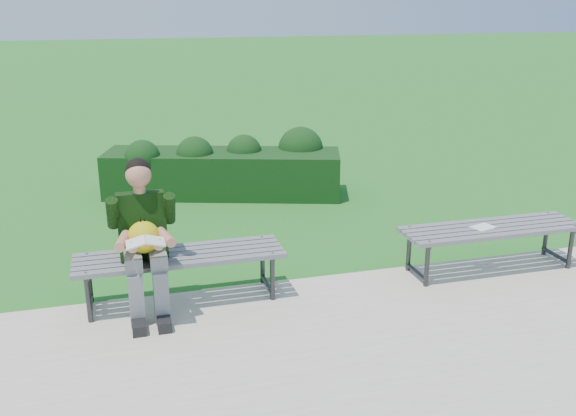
# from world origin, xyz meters

# --- Properties ---
(ground) EXTENTS (80.00, 80.00, 0.00)m
(ground) POSITION_xyz_m (0.00, 0.00, 0.00)
(ground) COLOR #1F741D
(ground) RESTS_ON ground
(walkway) EXTENTS (30.00, 3.50, 0.02)m
(walkway) POSITION_xyz_m (0.00, -1.75, 0.01)
(walkway) COLOR beige
(walkway) RESTS_ON ground
(hedge) EXTENTS (3.26, 1.70, 0.89)m
(hedge) POSITION_xyz_m (-0.22, 3.02, 0.38)
(hedge) COLOR #163612
(hedge) RESTS_ON ground
(bench_left) EXTENTS (1.80, 0.50, 0.46)m
(bench_left) POSITION_xyz_m (-1.22, -0.17, 0.42)
(bench_left) COLOR gray
(bench_left) RESTS_ON walkway
(bench_right) EXTENTS (1.80, 0.50, 0.46)m
(bench_right) POSITION_xyz_m (1.79, -0.28, 0.42)
(bench_right) COLOR gray
(bench_right) RESTS_ON walkway
(seated_boy) EXTENTS (0.56, 0.76, 1.31)m
(seated_boy) POSITION_xyz_m (-1.52, -0.27, 0.71)
(seated_boy) COLOR slate
(seated_boy) RESTS_ON walkway
(paper_sheet) EXTENTS (0.26, 0.22, 0.01)m
(paper_sheet) POSITION_xyz_m (1.69, -0.28, 0.47)
(paper_sheet) COLOR white
(paper_sheet) RESTS_ON bench_right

